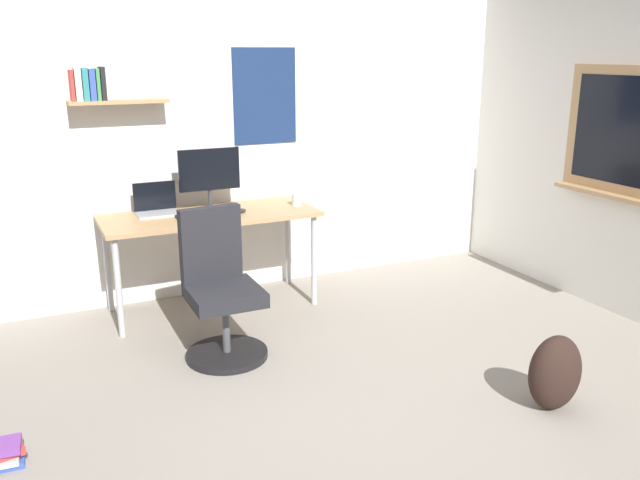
% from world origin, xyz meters
% --- Properties ---
extents(ground_plane, '(5.20, 5.20, 0.00)m').
position_xyz_m(ground_plane, '(0.00, 0.00, 0.00)').
color(ground_plane, gray).
rests_on(ground_plane, ground).
extents(wall_back, '(5.00, 0.30, 2.60)m').
position_xyz_m(wall_back, '(-0.01, 2.45, 1.30)').
color(wall_back, silver).
rests_on(wall_back, ground).
extents(desk, '(1.57, 0.64, 0.74)m').
position_xyz_m(desk, '(-0.29, 2.05, 0.67)').
color(desk, tan).
rests_on(desk, ground).
extents(office_chair, '(0.52, 0.52, 0.95)m').
position_xyz_m(office_chair, '(-0.47, 1.24, 0.41)').
color(office_chair, black).
rests_on(office_chair, ground).
extents(laptop, '(0.31, 0.21, 0.23)m').
position_xyz_m(laptop, '(-0.65, 2.20, 0.79)').
color(laptop, '#ADAFB5').
rests_on(laptop, desk).
extents(monitor_primary, '(0.46, 0.17, 0.46)m').
position_xyz_m(monitor_primary, '(-0.25, 2.15, 1.01)').
color(monitor_primary, '#38383D').
rests_on(monitor_primary, desk).
extents(keyboard, '(0.37, 0.13, 0.02)m').
position_xyz_m(keyboard, '(-0.37, 1.97, 0.75)').
color(keyboard, black).
rests_on(keyboard, desk).
extents(computer_mouse, '(0.10, 0.06, 0.03)m').
position_xyz_m(computer_mouse, '(-0.09, 1.97, 0.76)').
color(computer_mouse, '#262628').
rests_on(computer_mouse, desk).
extents(coffee_mug, '(0.08, 0.08, 0.09)m').
position_xyz_m(coffee_mug, '(0.39, 2.02, 0.79)').
color(coffee_mug, silver).
rests_on(coffee_mug, desk).
extents(backpack, '(0.32, 0.22, 0.43)m').
position_xyz_m(backpack, '(0.97, -0.18, 0.21)').
color(backpack, black).
rests_on(backpack, ground).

